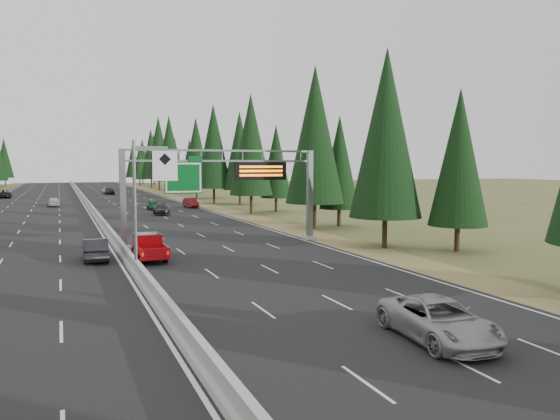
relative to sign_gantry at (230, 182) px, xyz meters
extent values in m
cube|color=black|center=(-8.92, 45.12, -5.23)|extent=(32.00, 260.00, 0.08)
cube|color=olive|center=(8.88, 45.12, -5.24)|extent=(3.60, 260.00, 0.06)
cube|color=#9C9C96|center=(-8.92, 45.12, -5.04)|extent=(0.70, 260.00, 0.30)
cube|color=#9C9C96|center=(-8.92, 45.12, -4.64)|extent=(0.30, 260.00, 0.60)
cube|color=slate|center=(-8.57, 0.12, -1.29)|extent=(0.45, 0.45, 7.80)
cube|color=#9C9C96|center=(-8.57, 0.12, -5.04)|extent=(0.90, 0.90, 0.30)
cube|color=slate|center=(7.28, 0.12, -1.29)|extent=(0.45, 0.45, 7.80)
cube|color=#9C9C96|center=(7.28, 0.12, -5.04)|extent=(0.90, 0.90, 0.30)
cube|color=slate|center=(-0.64, 0.12, 2.53)|extent=(15.85, 0.35, 0.16)
cube|color=slate|center=(-0.64, 0.12, 1.69)|extent=(15.85, 0.35, 0.16)
cube|color=#054C19|center=(-3.92, -0.13, 0.36)|extent=(3.00, 0.10, 2.50)
cube|color=silver|center=(-3.92, -0.19, 0.36)|extent=(2.85, 0.02, 2.35)
cube|color=#054C19|center=(-2.92, -0.13, 1.86)|extent=(1.10, 0.10, 0.45)
cube|color=black|center=(2.58, -0.18, 0.86)|extent=(4.50, 0.40, 1.50)
cube|color=orange|center=(2.58, -0.40, 1.21)|extent=(3.80, 0.02, 0.18)
cube|color=orange|center=(2.58, -0.40, 0.86)|extent=(3.80, 0.02, 0.18)
cube|color=orange|center=(2.58, -0.40, 0.51)|extent=(3.80, 0.02, 0.18)
cylinder|color=slate|center=(-8.92, -9.88, -1.19)|extent=(0.20, 0.20, 8.00)
cube|color=#9C9C96|center=(-8.92, -9.88, -5.09)|extent=(0.50, 0.50, 0.20)
cube|color=slate|center=(-7.92, -9.88, 2.41)|extent=(2.00, 0.15, 0.15)
cube|color=silver|center=(-7.12, -10.00, 1.31)|extent=(1.50, 0.06, 1.80)
cylinder|color=black|center=(10.71, -6.55, -4.01)|extent=(0.40, 0.40, 2.52)
cone|color=black|center=(10.71, -6.55, 3.86)|extent=(5.67, 5.67, 13.22)
cylinder|color=black|center=(15.14, -9.77, -4.27)|extent=(0.40, 0.40, 1.99)
cone|color=black|center=(15.14, -9.77, 1.96)|extent=(4.49, 4.49, 10.47)
cylinder|color=black|center=(11.44, 7.77, -3.92)|extent=(0.40, 0.40, 2.69)
cone|color=black|center=(11.44, 7.77, 4.48)|extent=(6.05, 6.05, 14.12)
cylinder|color=black|center=(14.95, 8.97, -4.31)|extent=(0.40, 0.40, 1.91)
cone|color=black|center=(14.95, 8.97, 1.67)|extent=(4.30, 4.30, 10.04)
cylinder|color=black|center=(10.92, 26.44, -3.98)|extent=(0.40, 0.40, 2.58)
cone|color=black|center=(10.92, 26.44, 4.09)|extent=(5.81, 5.81, 13.56)
cylinder|color=black|center=(15.53, 28.91, -4.28)|extent=(0.40, 0.40, 1.98)
cone|color=black|center=(15.53, 28.91, 1.90)|extent=(4.45, 4.45, 10.38)
cylinder|color=black|center=(11.21, 46.62, -3.92)|extent=(0.40, 0.40, 2.70)
cone|color=black|center=(11.21, 46.62, 4.51)|extent=(6.07, 6.07, 14.17)
cylinder|color=black|center=(14.99, 44.03, -4.02)|extent=(0.40, 0.40, 2.49)
cone|color=black|center=(14.99, 44.03, 3.77)|extent=(5.61, 5.61, 13.08)
cylinder|color=black|center=(11.75, 61.54, -4.00)|extent=(0.40, 0.40, 2.53)
cone|color=black|center=(11.75, 61.54, 3.91)|extent=(5.70, 5.70, 13.30)
cylinder|color=black|center=(15.83, 63.63, -4.11)|extent=(0.40, 0.40, 2.31)
cone|color=black|center=(15.83, 63.63, 3.12)|extent=(5.21, 5.21, 12.15)
cylinder|color=black|center=(10.30, 81.44, -3.84)|extent=(0.40, 0.40, 2.85)
cone|color=black|center=(10.30, 81.44, 5.07)|extent=(6.42, 6.42, 14.98)
cylinder|color=black|center=(14.97, 81.61, -4.26)|extent=(0.40, 0.40, 2.02)
cone|color=black|center=(14.97, 81.61, 2.05)|extent=(4.54, 4.54, 10.59)
cylinder|color=black|center=(10.79, 98.54, -3.75)|extent=(0.40, 0.40, 3.04)
cone|color=black|center=(10.79, 98.54, 5.75)|extent=(6.84, 6.84, 15.95)
cylinder|color=black|center=(14.76, 97.68, -4.18)|extent=(0.40, 0.40, 2.19)
cone|color=black|center=(14.76, 97.68, 2.66)|extent=(4.92, 4.92, 11.48)
cylinder|color=black|center=(11.35, 114.88, -3.91)|extent=(0.40, 0.40, 2.71)
cone|color=black|center=(11.35, 114.88, 4.55)|extent=(6.09, 6.09, 14.22)
cylinder|color=black|center=(16.01, 115.51, -3.91)|extent=(0.40, 0.40, 2.73)
cone|color=black|center=(16.01, 115.51, 4.61)|extent=(6.13, 6.13, 14.31)
cylinder|color=black|center=(10.53, 133.07, -4.24)|extent=(0.40, 0.40, 2.06)
cone|color=black|center=(10.53, 133.07, 2.18)|extent=(4.63, 4.63, 10.79)
cylinder|color=black|center=(15.52, 136.20, -3.93)|extent=(0.40, 0.40, 2.67)
cone|color=black|center=(15.52, 136.20, 4.41)|extent=(6.01, 6.01, 14.02)
cylinder|color=black|center=(10.92, 152.65, -4.13)|extent=(0.40, 0.40, 2.28)
cone|color=black|center=(10.92, 152.65, 3.01)|extent=(5.14, 5.14, 12.00)
cylinder|color=black|center=(14.43, 154.21, -4.00)|extent=(0.40, 0.40, 2.53)
cone|color=black|center=(14.43, 154.21, 3.91)|extent=(5.70, 5.70, 13.29)
cylinder|color=black|center=(-29.32, 154.13, -4.04)|extent=(0.40, 0.40, 2.46)
cone|color=black|center=(-29.32, 154.13, 3.65)|extent=(5.54, 5.54, 12.92)
imported|color=#9D9CA1|center=(-0.07, -26.88, -4.41)|extent=(3.03, 5.82, 1.56)
cylinder|color=black|center=(-8.22, -6.65, -4.81)|extent=(0.28, 0.76, 0.76)
cylinder|color=black|center=(-6.61, -6.65, -4.81)|extent=(0.28, 0.76, 0.76)
cylinder|color=black|center=(-8.22, -3.52, -4.81)|extent=(0.28, 0.76, 0.76)
cylinder|color=black|center=(-6.61, -3.52, -4.81)|extent=(0.28, 0.76, 0.76)
cube|color=#B60B11|center=(-7.42, -5.04, -4.67)|extent=(1.90, 5.31, 0.28)
cube|color=#B60B11|center=(-7.42, -4.19, -4.00)|extent=(1.80, 2.09, 1.04)
cube|color=black|center=(-7.42, -4.19, -3.72)|extent=(1.61, 1.80, 0.52)
cube|color=#B60B11|center=(-8.32, -6.46, -4.33)|extent=(0.09, 2.28, 0.57)
cube|color=#B60B11|center=(-6.52, -6.46, -4.33)|extent=(0.09, 2.28, 0.57)
cube|color=#B60B11|center=(-7.42, -7.60, -4.33)|extent=(1.90, 0.09, 0.57)
imported|color=#12502F|center=(-0.29, 37.36, -4.50)|extent=(1.96, 4.18, 1.38)
imported|color=maroon|center=(5.58, 39.49, -4.46)|extent=(1.66, 4.45, 1.45)
imported|color=black|center=(-0.67, 29.45, -4.50)|extent=(2.25, 4.88, 1.38)
imported|color=silver|center=(-2.73, 88.39, -4.55)|extent=(2.24, 4.66, 1.28)
imported|color=black|center=(-2.72, 83.95, -4.39)|extent=(2.04, 4.75, 1.60)
imported|color=black|center=(-10.90, -3.95, -4.43)|extent=(1.69, 4.61, 1.51)
imported|color=silver|center=(-14.04, 49.72, -4.44)|extent=(2.17, 4.52, 1.49)
imported|color=black|center=(-23.42, 77.95, -4.38)|extent=(2.89, 5.94, 1.63)
camera|label=1|loc=(-13.05, -43.15, 1.37)|focal=35.00mm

